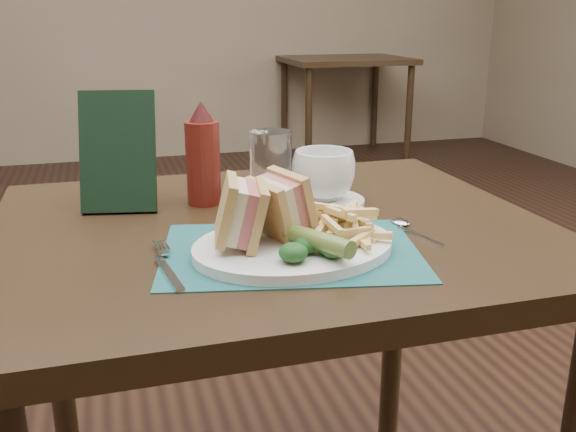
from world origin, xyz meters
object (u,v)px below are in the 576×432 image
object	(u,v)px
sandwich_half_a	(226,213)
table_main	(274,416)
sandwich_half_b	(269,207)
saucer	(323,201)
table_bg_right	(344,107)
placemat	(291,251)
coffee_cup	(324,175)
plate	(294,247)
ketchup_bottle	(203,153)
drinking_glass	(271,167)
check_presenter	(118,152)

from	to	relation	value
sandwich_half_a	table_main	bearing A→B (deg)	61.61
sandwich_half_b	saucer	distance (m)	0.26
table_bg_right	saucer	xyz separation A→B (m)	(-1.42, -3.56, 0.38)
placemat	coffee_cup	bearing A→B (deg)	59.97
table_bg_right	plate	bearing A→B (deg)	-112.13
plate	sandwich_half_b	xyz separation A→B (m)	(-0.03, 0.02, 0.06)
sandwich_half_a	ketchup_bottle	distance (m)	0.28
drinking_glass	check_presenter	world-z (taller)	check_presenter
placemat	sandwich_half_b	bearing A→B (deg)	145.42
table_bg_right	sandwich_half_a	distance (m)	4.14
sandwich_half_b	coffee_cup	bearing A→B (deg)	35.10
sandwich_half_a	table_bg_right	bearing A→B (deg)	75.82
sandwich_half_a	check_presenter	world-z (taller)	check_presenter
saucer	drinking_glass	world-z (taller)	drinking_glass
table_main	plate	world-z (taller)	plate
ketchup_bottle	saucer	bearing A→B (deg)	-17.50
table_main	plate	bearing A→B (deg)	-91.91
sandwich_half_b	drinking_glass	size ratio (longest dim) A/B	0.73
sandwich_half_a	ketchup_bottle	size ratio (longest dim) A/B	0.52
table_main	ketchup_bottle	distance (m)	0.50
drinking_glass	ketchup_bottle	xyz separation A→B (m)	(-0.12, 0.02, 0.03)
placemat	plate	bearing A→B (deg)	-51.03
sandwich_half_b	coffee_cup	world-z (taller)	sandwich_half_b
sandwich_half_b	drinking_glass	world-z (taller)	drinking_glass
plate	saucer	distance (m)	0.25
table_main	placemat	world-z (taller)	placemat
table_main	drinking_glass	size ratio (longest dim) A/B	6.92
table_main	table_bg_right	world-z (taller)	same
saucer	sandwich_half_a	bearing A→B (deg)	-135.95
sandwich_half_b	table_bg_right	bearing A→B (deg)	50.01
sandwich_half_a	coffee_cup	bearing A→B (deg)	53.29
table_bg_right	placemat	distance (m)	4.10
placemat	ketchup_bottle	bearing A→B (deg)	105.98
saucer	ketchup_bottle	xyz separation A→B (m)	(-0.21, 0.07, 0.09)
drinking_glass	ketchup_bottle	size ratio (longest dim) A/B	0.70
ketchup_bottle	drinking_glass	bearing A→B (deg)	-9.18
plate	drinking_glass	distance (m)	0.28
table_main	drinking_glass	xyz separation A→B (m)	(0.03, 0.13, 0.44)
coffee_cup	check_presenter	size ratio (longest dim) A/B	0.54
table_main	ketchup_bottle	bearing A→B (deg)	121.50
drinking_glass	sandwich_half_b	bearing A→B (deg)	-105.26
saucer	table_main	bearing A→B (deg)	-145.64
saucer	ketchup_bottle	distance (m)	0.23
table_main	coffee_cup	distance (m)	0.45
ketchup_bottle	plate	bearing A→B (deg)	-73.60
ketchup_bottle	sandwich_half_a	bearing A→B (deg)	-92.46
sandwich_half_b	placemat	bearing A→B (deg)	-51.93
check_presenter	coffee_cup	bearing A→B (deg)	-0.72
plate	check_presenter	size ratio (longest dim) A/B	1.42
saucer	ketchup_bottle	size ratio (longest dim) A/B	0.81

